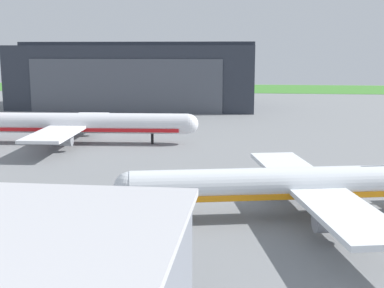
{
  "coord_description": "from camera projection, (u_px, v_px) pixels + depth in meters",
  "views": [
    {
      "loc": [
        4.1,
        -66.14,
        18.7
      ],
      "look_at": [
        -5.21,
        14.36,
        3.87
      ],
      "focal_mm": 48.34,
      "sensor_mm": 36.0,
      "label": 1
    }
  ],
  "objects": [
    {
      "name": "grass_field_strip",
      "position": [
        243.0,
        88.0,
        252.36
      ],
      "size": [
        440.0,
        56.0,
        0.08
      ],
      "primitive_type": "cube",
      "color": "#3F802F",
      "rests_on": "ground_plane"
    },
    {
      "name": "airliner_near_left",
      "position": [
        306.0,
        184.0,
        58.12
      ],
      "size": [
        41.69,
        37.25,
        12.01
      ],
      "color": "silver",
      "rests_on": "ground_plane"
    },
    {
      "name": "airliner_far_right",
      "position": [
        75.0,
        124.0,
        104.25
      ],
      "size": [
        49.35,
        39.84,
        13.12
      ],
      "color": "silver",
      "rests_on": "ground_plane"
    },
    {
      "name": "ground_plane",
      "position": [
        219.0,
        193.0,
        68.46
      ],
      "size": [
        440.0,
        440.0,
        0.0
      ],
      "primitive_type": "plane",
      "color": "slate"
    },
    {
      "name": "maintenance_hangar",
      "position": [
        136.0,
        76.0,
        169.22
      ],
      "size": [
        76.95,
        32.9,
        21.2
      ],
      "color": "#2D333D",
      "rests_on": "ground_plane"
    }
  ]
}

